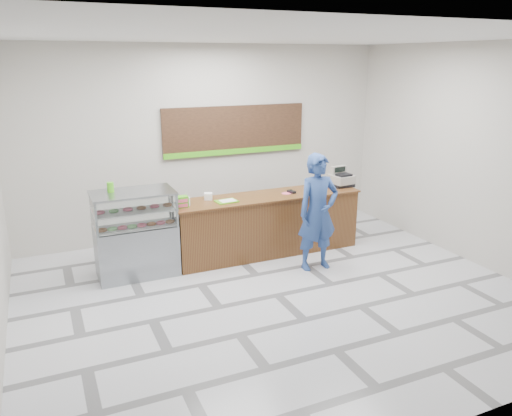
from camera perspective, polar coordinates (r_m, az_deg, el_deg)
name	(u,v)px	position (r m, az deg, el deg)	size (l,w,h in m)	color
floor	(278,295)	(7.22, 2.49, -9.93)	(7.00, 7.00, 0.00)	silver
back_wall	(207,142)	(9.35, -5.61, 7.50)	(7.00, 7.00, 0.00)	#BCB7AD
ceiling	(281,36)	(6.46, 2.91, 19.05)	(7.00, 7.00, 0.00)	silver
sales_counter	(267,224)	(8.53, 1.24, -1.87)	(3.26, 0.76, 1.03)	brown
display_case	(135,233)	(7.85, -13.62, -2.81)	(1.22, 0.72, 1.33)	gray
menu_board	(235,131)	(9.47, -2.37, 8.80)	(2.80, 0.06, 0.90)	black
cash_register	(341,179)	(9.12, 9.69, 3.32)	(0.41, 0.42, 0.35)	black
card_terminal	(291,192)	(8.56, 4.07, 1.88)	(0.08, 0.16, 0.04)	black
serving_tray	(227,201)	(8.01, -3.38, 0.78)	(0.36, 0.28, 0.02)	#5BAF19
napkin_box	(208,196)	(8.16, -5.47, 1.35)	(0.13, 0.13, 0.11)	white
straw_cup	(187,201)	(7.85, -7.86, 0.76)	(0.09, 0.09, 0.13)	silver
promo_box	(182,202)	(7.78, -8.51, 0.72)	(0.19, 0.13, 0.17)	#48B719
donut_decal	(286,193)	(8.51, 3.48, 1.68)	(0.16, 0.16, 0.00)	#F15877
green_cup_left	(110,187)	(7.78, -16.36, 2.36)	(0.09, 0.09, 0.13)	#48B719
green_cup_right	(111,187)	(7.70, -16.28, 2.29)	(0.10, 0.10, 0.15)	#48B719
customer	(318,212)	(7.85, 7.08, -0.49)	(0.68, 0.44, 1.86)	navy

